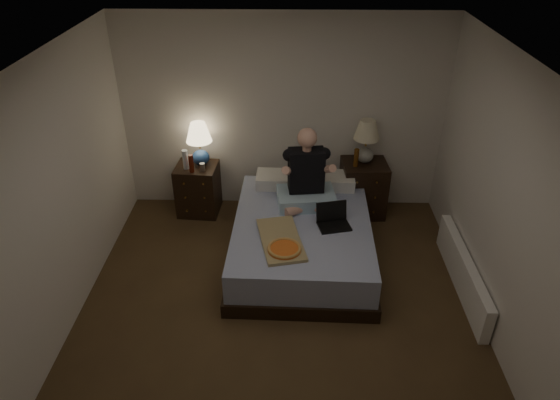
{
  "coord_description": "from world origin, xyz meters",
  "views": [
    {
      "loc": [
        0.1,
        -3.56,
        3.59
      ],
      "look_at": [
        0.0,
        0.9,
        0.85
      ],
      "focal_mm": 32.0,
      "sensor_mm": 36.0,
      "label": 1
    }
  ],
  "objects_px": {
    "soda_can": "(202,167)",
    "person": "(307,169)",
    "beer_bottle_left": "(191,163)",
    "lamp_left": "(200,144)",
    "pizza_box": "(284,249)",
    "bed": "(302,239)",
    "laptop": "(335,218)",
    "lamp_right": "(366,142)",
    "radiator": "(463,273)",
    "nightstand_left": "(198,189)",
    "beer_bottle_right": "(356,158)",
    "water_bottle": "(185,160)",
    "nightstand_right": "(363,188)"
  },
  "relations": [
    {
      "from": "lamp_left",
      "to": "lamp_right",
      "type": "height_order",
      "value": "lamp_right"
    },
    {
      "from": "nightstand_left",
      "to": "beer_bottle_right",
      "type": "distance_m",
      "value": 2.06
    },
    {
      "from": "soda_can",
      "to": "nightstand_right",
      "type": "bearing_deg",
      "value": 3.8
    },
    {
      "from": "soda_can",
      "to": "person",
      "type": "bearing_deg",
      "value": -21.12
    },
    {
      "from": "beer_bottle_right",
      "to": "nightstand_left",
      "type": "bearing_deg",
      "value": 178.57
    },
    {
      "from": "person",
      "to": "radiator",
      "type": "relative_size",
      "value": 0.58
    },
    {
      "from": "nightstand_left",
      "to": "soda_can",
      "type": "relative_size",
      "value": 6.65
    },
    {
      "from": "lamp_left",
      "to": "radiator",
      "type": "bearing_deg",
      "value": -27.03
    },
    {
      "from": "lamp_right",
      "to": "beer_bottle_left",
      "type": "height_order",
      "value": "lamp_right"
    },
    {
      "from": "lamp_left",
      "to": "laptop",
      "type": "xyz_separation_m",
      "value": [
        1.61,
        -1.13,
        -0.32
      ]
    },
    {
      "from": "soda_can",
      "to": "beer_bottle_right",
      "type": "distance_m",
      "value": 1.9
    },
    {
      "from": "beer_bottle_left",
      "to": "lamp_left",
      "type": "bearing_deg",
      "value": 68.23
    },
    {
      "from": "lamp_right",
      "to": "person",
      "type": "distance_m",
      "value": 0.99
    },
    {
      "from": "nightstand_left",
      "to": "soda_can",
      "type": "distance_m",
      "value": 0.41
    },
    {
      "from": "nightstand_right",
      "to": "beer_bottle_left",
      "type": "xyz_separation_m",
      "value": [
        -2.15,
        -0.17,
        0.42
      ]
    },
    {
      "from": "water_bottle",
      "to": "soda_can",
      "type": "bearing_deg",
      "value": -12.75
    },
    {
      "from": "lamp_right",
      "to": "laptop",
      "type": "relative_size",
      "value": 1.65
    },
    {
      "from": "nightstand_left",
      "to": "radiator",
      "type": "xyz_separation_m",
      "value": [
        3.01,
        -1.45,
        -0.13
      ]
    },
    {
      "from": "water_bottle",
      "to": "laptop",
      "type": "bearing_deg",
      "value": -29.39
    },
    {
      "from": "lamp_left",
      "to": "person",
      "type": "bearing_deg",
      "value": -26.78
    },
    {
      "from": "nightstand_left",
      "to": "beer_bottle_left",
      "type": "bearing_deg",
      "value": -94.97
    },
    {
      "from": "nightstand_left",
      "to": "laptop",
      "type": "bearing_deg",
      "value": -28.27
    },
    {
      "from": "bed",
      "to": "laptop",
      "type": "relative_size",
      "value": 5.9
    },
    {
      "from": "nightstand_left",
      "to": "beer_bottle_left",
      "type": "height_order",
      "value": "beer_bottle_left"
    },
    {
      "from": "lamp_left",
      "to": "beer_bottle_left",
      "type": "distance_m",
      "value": 0.28
    },
    {
      "from": "nightstand_left",
      "to": "person",
      "type": "relative_size",
      "value": 0.72
    },
    {
      "from": "bed",
      "to": "laptop",
      "type": "xyz_separation_m",
      "value": [
        0.34,
        -0.11,
        0.37
      ]
    },
    {
      "from": "soda_can",
      "to": "beer_bottle_left",
      "type": "xyz_separation_m",
      "value": [
        -0.13,
        -0.04,
        0.06
      ]
    },
    {
      "from": "bed",
      "to": "lamp_right",
      "type": "relative_size",
      "value": 3.58
    },
    {
      "from": "soda_can",
      "to": "person",
      "type": "relative_size",
      "value": 0.11
    },
    {
      "from": "soda_can",
      "to": "radiator",
      "type": "height_order",
      "value": "soda_can"
    },
    {
      "from": "bed",
      "to": "nightstand_right",
      "type": "distance_m",
      "value": 1.27
    },
    {
      "from": "water_bottle",
      "to": "beer_bottle_left",
      "type": "height_order",
      "value": "water_bottle"
    },
    {
      "from": "nightstand_right",
      "to": "beer_bottle_right",
      "type": "distance_m",
      "value": 0.5
    },
    {
      "from": "pizza_box",
      "to": "beer_bottle_left",
      "type": "bearing_deg",
      "value": 117.51
    },
    {
      "from": "laptop",
      "to": "person",
      "type": "bearing_deg",
      "value": 109.35
    },
    {
      "from": "lamp_right",
      "to": "bed",
      "type": "bearing_deg",
      "value": -127.7
    },
    {
      "from": "lamp_right",
      "to": "person",
      "type": "xyz_separation_m",
      "value": [
        -0.74,
        -0.66,
        -0.03
      ]
    },
    {
      "from": "beer_bottle_left",
      "to": "soda_can",
      "type": "bearing_deg",
      "value": 15.78
    },
    {
      "from": "nightstand_left",
      "to": "lamp_left",
      "type": "bearing_deg",
      "value": 50.41
    },
    {
      "from": "nightstand_left",
      "to": "laptop",
      "type": "relative_size",
      "value": 1.96
    },
    {
      "from": "nightstand_left",
      "to": "laptop",
      "type": "distance_m",
      "value": 2.0
    },
    {
      "from": "bed",
      "to": "nightstand_right",
      "type": "xyz_separation_m",
      "value": [
        0.8,
        0.98,
        0.11
      ]
    },
    {
      "from": "person",
      "to": "radiator",
      "type": "bearing_deg",
      "value": -33.75
    },
    {
      "from": "pizza_box",
      "to": "radiator",
      "type": "bearing_deg",
      "value": -9.79
    },
    {
      "from": "water_bottle",
      "to": "beer_bottle_right",
      "type": "height_order",
      "value": "beer_bottle_right"
    },
    {
      "from": "beer_bottle_left",
      "to": "pizza_box",
      "type": "xyz_separation_m",
      "value": [
        1.16,
        -1.39,
        -0.24
      ]
    },
    {
      "from": "soda_can",
      "to": "beer_bottle_left",
      "type": "relative_size",
      "value": 0.43
    },
    {
      "from": "lamp_right",
      "to": "water_bottle",
      "type": "bearing_deg",
      "value": -176.79
    },
    {
      "from": "lamp_left",
      "to": "pizza_box",
      "type": "xyz_separation_m",
      "value": [
        1.08,
        -1.6,
        -0.4
      ]
    }
  ]
}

